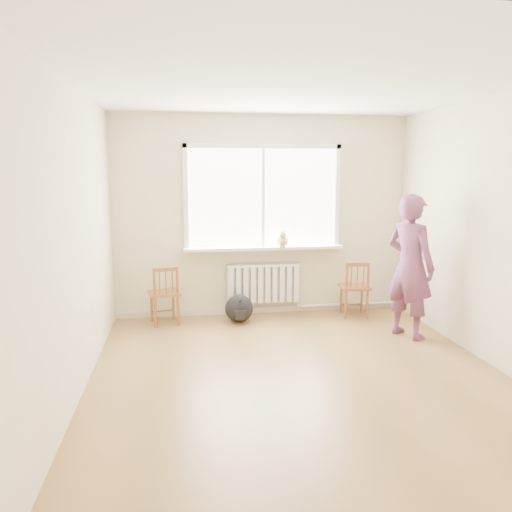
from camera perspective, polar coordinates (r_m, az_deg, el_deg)
name	(u,v)px	position (r m, az deg, el deg)	size (l,w,h in m)	color
floor	(300,376)	(4.96, 5.01, -13.55)	(4.50, 4.50, 0.00)	olive
ceiling	(304,85)	(4.62, 5.53, 18.93)	(4.50, 4.50, 0.00)	white
back_wall	(263,216)	(6.79, 0.76, 4.58)	(4.00, 0.01, 2.70)	beige
window	(263,193)	(6.75, 0.80, 7.20)	(2.12, 0.05, 1.42)	white
windowsill	(264,248)	(6.74, 0.90, 0.93)	(2.15, 0.22, 0.04)	white
radiator	(263,283)	(6.85, 0.86, -3.10)	(1.00, 0.12, 0.55)	white
heating_pipe	(349,304)	(7.27, 10.63, -5.44)	(0.04, 0.04, 1.40)	silver
baseboard	(263,310)	(7.02, 0.75, -6.15)	(4.00, 0.03, 0.08)	beige
chair_left	(165,295)	(6.51, -10.38, -4.42)	(0.45, 0.43, 0.77)	#9B502D
chair_right	(355,289)	(6.86, 11.25, -3.71)	(0.41, 0.40, 0.77)	#9B502D
person	(410,266)	(6.12, 17.20, -1.15)	(0.62, 0.41, 1.70)	#C54167
cat	(282,240)	(6.68, 3.02, 1.89)	(0.19, 0.37, 0.25)	beige
backpack	(239,308)	(6.55, -1.95, -6.00)	(0.37, 0.28, 0.37)	black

